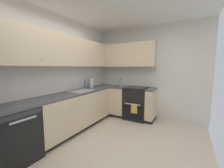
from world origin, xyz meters
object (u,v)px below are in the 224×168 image
Objects in this scene: dishwasher at (13,135)px; oven_range at (137,103)px; soap_bottle at (85,85)px; oil_bottle at (120,83)px; paper_towel_roll at (91,83)px.

oven_range is (2.72, -1.01, 0.02)m from dishwasher.
soap_bottle reaches higher than oven_range.
paper_towel_roll is at bearing 130.17° from oil_bottle.
oven_range is at bearing -20.45° from dishwasher.
dishwasher is 2.23m from paper_towel_roll.
paper_towel_roll is 0.86m from oil_bottle.
paper_towel_roll is at bearing 4.28° from dishwasher.
dishwasher is 0.82× the size of oven_range.
oven_range is 4.75× the size of soap_bottle.
oil_bottle is (0.56, -0.66, -0.02)m from paper_towel_roll.
oven_range reaches higher than dishwasher.
oil_bottle reaches higher than dishwasher.
dishwasher is 2.81m from oil_bottle.
oil_bottle is at bearing 92.04° from oven_range.
soap_bottle is 0.87× the size of oil_bottle.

